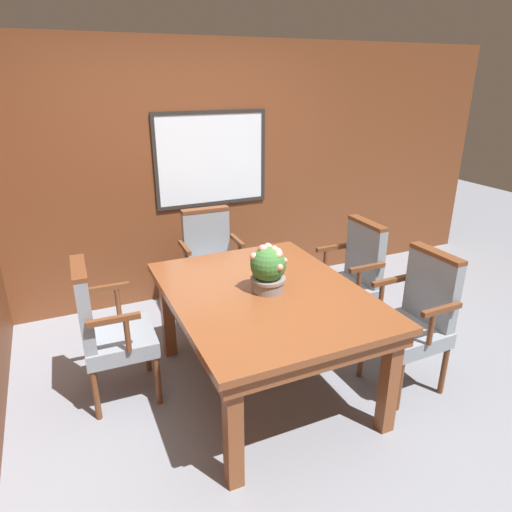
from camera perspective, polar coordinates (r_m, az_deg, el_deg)
The scene contains 8 objects.
ground_plane at distance 3.35m, azimuth 1.77°, elevation -17.63°, with size 14.00×14.00×0.00m, color gray.
wall_back at distance 4.49m, azimuth -8.98°, elevation 9.90°, with size 7.20×0.08×2.45m.
dining_table at distance 3.11m, azimuth 1.14°, elevation -5.99°, with size 1.25×1.61×0.77m.
chair_left_far at distance 3.24m, azimuth -18.23°, elevation -8.42°, with size 0.48×0.53×1.02m.
chair_head_far at distance 4.16m, azimuth -5.69°, elevation -0.54°, with size 0.53×0.48×1.02m.
chair_right_far at distance 3.92m, azimuth 11.88°, elevation -2.39°, with size 0.47×0.52×1.02m.
chair_right_near at distance 3.41m, azimuth 19.34°, elevation -7.01°, with size 0.48×0.53×1.02m.
potted_plant at distance 3.01m, azimuth 1.54°, elevation -1.62°, with size 0.24×0.25×0.33m.
Camera 1 is at (-1.16, -2.32, 2.12)m, focal length 32.00 mm.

